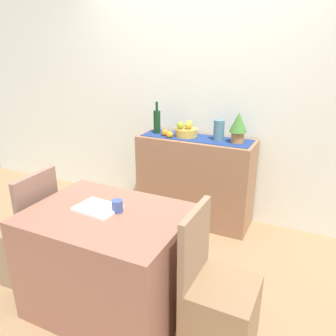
# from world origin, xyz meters

# --- Properties ---
(ground_plane) EXTENTS (6.40, 6.40, 0.02)m
(ground_plane) POSITION_xyz_m (0.00, 0.00, -0.01)
(ground_plane) COLOR #977651
(ground_plane) RESTS_ON ground
(room_wall_rear) EXTENTS (6.40, 0.06, 2.70)m
(room_wall_rear) POSITION_xyz_m (0.00, 1.18, 1.35)
(room_wall_rear) COLOR silver
(room_wall_rear) RESTS_ON ground
(sideboard_console) EXTENTS (1.16, 0.42, 0.90)m
(sideboard_console) POSITION_xyz_m (0.07, 0.92, 0.45)
(sideboard_console) COLOR #916549
(sideboard_console) RESTS_ON ground
(table_runner) EXTENTS (1.09, 0.32, 0.01)m
(table_runner) POSITION_xyz_m (0.07, 0.92, 0.90)
(table_runner) COLOR navy
(table_runner) RESTS_ON sideboard_console
(fruit_bowl) EXTENTS (0.22, 0.22, 0.08)m
(fruit_bowl) POSITION_xyz_m (-0.04, 0.92, 0.94)
(fruit_bowl) COLOR gold
(fruit_bowl) RESTS_ON table_runner
(apple_upper) EXTENTS (0.07, 0.07, 0.07)m
(apple_upper) POSITION_xyz_m (-0.02, 0.91, 1.02)
(apple_upper) COLOR gold
(apple_upper) RESTS_ON fruit_bowl
(apple_left) EXTENTS (0.07, 0.07, 0.07)m
(apple_left) POSITION_xyz_m (-0.09, 0.88, 1.02)
(apple_left) COLOR #89A62B
(apple_left) RESTS_ON fruit_bowl
(apple_front) EXTENTS (0.07, 0.07, 0.07)m
(apple_front) POSITION_xyz_m (-0.03, 0.98, 1.02)
(apple_front) COLOR #969D37
(apple_front) RESTS_ON fruit_bowl
(wine_bottle) EXTENTS (0.07, 0.07, 0.33)m
(wine_bottle) POSITION_xyz_m (-0.37, 0.92, 1.02)
(wine_bottle) COLOR #13381B
(wine_bottle) RESTS_ON sideboard_console
(ceramic_vase) EXTENTS (0.10, 0.10, 0.20)m
(ceramic_vase) POSITION_xyz_m (0.29, 0.92, 1.00)
(ceramic_vase) COLOR slate
(ceramic_vase) RESTS_ON sideboard_console
(potted_plant) EXTENTS (0.17, 0.17, 0.29)m
(potted_plant) POSITION_xyz_m (0.48, 0.92, 1.06)
(potted_plant) COLOR #B57841
(potted_plant) RESTS_ON sideboard_console
(orange_loose_end) EXTENTS (0.07, 0.07, 0.07)m
(orange_loose_end) POSITION_xyz_m (-0.25, 0.86, 0.93)
(orange_loose_end) COLOR orange
(orange_loose_end) RESTS_ON sideboard_console
(orange_loose_far) EXTENTS (0.07, 0.07, 0.07)m
(orange_loose_far) POSITION_xyz_m (-0.17, 0.81, 0.93)
(orange_loose_far) COLOR orange
(orange_loose_far) RESTS_ON sideboard_console
(dining_table) EXTENTS (1.03, 0.77, 0.74)m
(dining_table) POSITION_xyz_m (0.00, -0.52, 0.37)
(dining_table) COLOR #925E4C
(dining_table) RESTS_ON ground
(open_book) EXTENTS (0.30, 0.23, 0.02)m
(open_book) POSITION_xyz_m (-0.08, -0.51, 0.75)
(open_book) COLOR white
(open_book) RESTS_ON dining_table
(coffee_cup) EXTENTS (0.07, 0.07, 0.08)m
(coffee_cup) POSITION_xyz_m (0.06, -0.48, 0.78)
(coffee_cup) COLOR #3A4F90
(coffee_cup) RESTS_ON dining_table
(chair_near_window) EXTENTS (0.42, 0.42, 0.90)m
(chair_near_window) POSITION_xyz_m (-0.77, -0.52, 0.27)
(chair_near_window) COLOR #8F7459
(chair_near_window) RESTS_ON ground
(chair_by_corner) EXTENTS (0.40, 0.40, 0.90)m
(chair_by_corner) POSITION_xyz_m (0.78, -0.52, 0.27)
(chair_by_corner) COLOR #8F6D4C
(chair_by_corner) RESTS_ON ground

